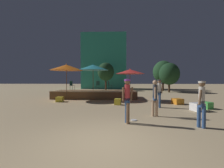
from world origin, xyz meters
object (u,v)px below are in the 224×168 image
Objects in this scene: patio_umbrella_1 at (66,67)px; person_2 at (155,96)px; cube_seat_2 at (197,107)px; background_tree_0 at (169,74)px; cube_seat_1 at (60,99)px; bistro_chair_1 at (98,84)px; cube_seat_0 at (178,101)px; person_3 at (127,98)px; frisbee_disc at (134,120)px; cube_seat_4 at (118,102)px; bistro_chair_2 at (72,85)px; cube_seat_3 at (207,105)px; background_tree_1 at (106,72)px; patio_umbrella_2 at (93,67)px; person_1 at (202,101)px; bistro_chair_0 at (109,84)px; patio_umbrella_0 at (130,72)px; background_tree_2 at (163,72)px.

person_2 is (6.36, -5.75, -1.90)m from patio_umbrella_1.
cube_seat_2 is 13.29m from background_tree_0.
person_2 is at bearing -35.12° from cube_seat_1.
bistro_chair_1 is at bearing 37.90° from patio_umbrella_1.
cube_seat_0 is at bearing -113.48° from person_2.
frisbee_disc is at bearing -51.13° from person_3.
cube_seat_2 is 1.42× the size of cube_seat_4.
patio_umbrella_1 is at bearing -157.27° from bistro_chair_2.
cube_seat_1 is 10.55m from cube_seat_3.
background_tree_1 reaches higher than frisbee_disc.
cube_seat_2 is (9.31, -3.21, 0.03)m from cube_seat_1.
patio_umbrella_2 reaches higher than frisbee_disc.
patio_umbrella_1 is 10.86m from person_1.
bistro_chair_0 is 8.73m from frisbee_disc.
background_tree_0 is (6.25, 8.46, 0.12)m from patio_umbrella_0.
bistro_chair_1 is at bearing 148.52° from cube_seat_0.
bistro_chair_0 is at bearing -21.36° from person_1.
bistro_chair_1 is (-7.57, 5.64, 1.12)m from cube_seat_3.
background_tree_0 is at bearing 56.05° from cube_seat_4.
patio_umbrella_1 is 1.75× the size of person_3.
cube_seat_1 is 9.85m from cube_seat_2.
cube_seat_0 is 0.87× the size of bistro_chair_0.
frisbee_disc is (-4.83, -2.86, -0.19)m from cube_seat_3.
bistro_chair_2 is at bearing 15.53° from person_3.
patio_umbrella_2 is at bearing -45.93° from person_2.
patio_umbrella_2 is at bearing 34.00° from cube_seat_1.
cube_seat_1 is 5.08m from bistro_chair_0.
patio_umbrella_2 is 2.56m from bistro_chair_0.
background_tree_1 is at bearing 78.59° from patio_umbrella_1.
patio_umbrella_2 is at bearing 53.52° from bistro_chair_1.
background_tree_0 reaches higher than patio_umbrella_1.
cube_seat_2 is at bearing -22.65° from cube_seat_4.
person_3 is (-2.73, 0.47, 0.06)m from person_1.
person_1 is 20.67m from background_tree_1.
person_1 is 0.96× the size of person_3.
patio_umbrella_1 reaches higher than bistro_chair_2.
person_2 is at bearing -150.89° from cube_seat_3.
cube_seat_3 is at bearing -39.32° from patio_umbrella_0.
patio_umbrella_1 is 5.91× the size of cube_seat_1.
cube_seat_1 is at bearing 174.74° from cube_seat_0.
cube_seat_2 is (3.53, -4.33, -2.27)m from patio_umbrella_0.
person_3 is at bearing 35.86° from person_1.
background_tree_2 is at bearing -163.48° from bistro_chair_1.
patio_umbrella_1 reaches higher than person_3.
person_2 is at bearing -82.54° from patio_umbrella_0.
person_2 is (-2.78, -1.39, 0.75)m from cube_seat_2.
patio_umbrella_1 is 16.23m from background_tree_2.
person_3 reaches higher than person_1.
background_tree_2 is (9.31, 9.17, 1.74)m from bistro_chair_1.
cube_seat_4 is (-4.40, -0.45, 0.01)m from cube_seat_0.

